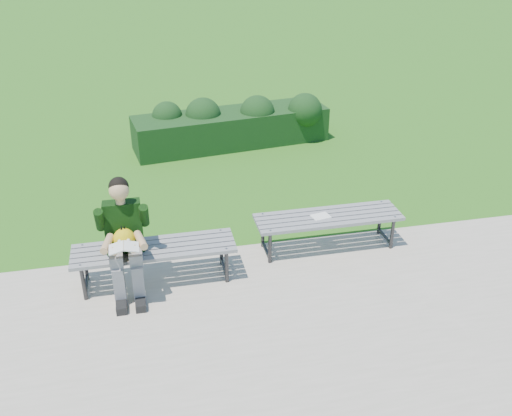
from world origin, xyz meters
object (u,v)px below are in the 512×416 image
(bench_left, at_px, (154,251))
(hedge, at_px, (234,124))
(seated_boy, at_px, (124,235))
(paper_sheet, at_px, (321,216))
(bench_right, at_px, (328,220))

(bench_left, bearing_deg, hedge, 68.04)
(seated_boy, relative_size, paper_sheet, 5.33)
(hedge, height_order, bench_left, hedge)
(hedge, distance_m, bench_right, 3.83)
(hedge, bearing_deg, bench_right, -82.73)
(hedge, relative_size, bench_right, 1.97)
(bench_left, bearing_deg, bench_right, 7.61)
(seated_boy, xyz_separation_m, paper_sheet, (2.33, 0.38, -0.24))
(seated_boy, distance_m, paper_sheet, 2.37)
(paper_sheet, bearing_deg, bench_right, 0.00)
(bench_right, height_order, seated_boy, seated_boy)
(bench_right, relative_size, paper_sheet, 7.29)
(hedge, xyz_separation_m, bench_left, (-1.64, -4.08, 0.03))
(bench_right, relative_size, seated_boy, 1.37)
(bench_right, bearing_deg, bench_left, -172.39)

